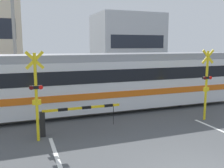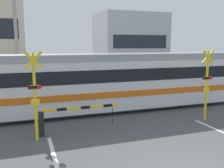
{
  "view_description": "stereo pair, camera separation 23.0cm",
  "coord_description": "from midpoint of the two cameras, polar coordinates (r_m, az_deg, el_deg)",
  "views": [
    {
      "loc": [
        -4.4,
        -4.74,
        3.6
      ],
      "look_at": [
        0.0,
        7.12,
        1.6
      ],
      "focal_mm": 40.0,
      "sensor_mm": 36.0,
      "label": 1
    },
    {
      "loc": [
        -4.18,
        -4.81,
        3.6
      ],
      "look_at": [
        0.0,
        7.12,
        1.6
      ],
      "focal_mm": 40.0,
      "sensor_mm": 36.0,
      "label": 2
    }
  ],
  "objects": [
    {
      "name": "building_right_of_street",
      "position": [
        30.38,
        3.15,
        8.91
      ],
      "size": [
        7.54,
        6.21,
        7.15
      ],
      "color": "#B2B7BC",
      "rests_on": "ground_plane"
    },
    {
      "name": "rail_track_near",
      "position": [
        13.35,
        -0.85,
        -6.48
      ],
      "size": [
        50.0,
        0.1,
        0.08
      ],
      "color": "#5B564C",
      "rests_on": "ground_plane"
    },
    {
      "name": "pedestrian",
      "position": [
        19.85,
        -12.67,
        1.11
      ],
      "size": [
        0.38,
        0.22,
        1.67
      ],
      "color": "#33384C",
      "rests_on": "ground_plane"
    },
    {
      "name": "commuter_train",
      "position": [
        13.36,
        -6.68,
        0.62
      ],
      "size": [
        17.72,
        2.74,
        3.12
      ],
      "color": "silver",
      "rests_on": "ground_plane"
    },
    {
      "name": "crossing_signal_right",
      "position": [
        12.61,
        20.3,
        0.54
      ],
      "size": [
        0.68,
        0.15,
        3.38
      ],
      "color": "yellow",
      "rests_on": "ground_plane"
    },
    {
      "name": "crossing_barrier_far",
      "position": [
        17.31,
        4.29,
        -0.51
      ],
      "size": [
        3.35,
        0.2,
        1.07
      ],
      "color": "black",
      "rests_on": "ground_plane"
    },
    {
      "name": "rail_track_far",
      "position": [
        14.67,
        -2.73,
        -5.07
      ],
      "size": [
        50.0,
        0.1,
        0.08
      ],
      "color": "#5B564C",
      "rests_on": "ground_plane"
    },
    {
      "name": "crossing_barrier_near",
      "position": [
        10.35,
        -11.61,
        -7.17
      ],
      "size": [
        3.35,
        0.2,
        1.07
      ],
      "color": "black",
      "rests_on": "ground_plane"
    },
    {
      "name": "utility_pole_streetside",
      "position": [
        18.01,
        -21.7,
        8.58
      ],
      "size": [
        0.22,
        0.22,
        7.34
      ],
      "color": "gray",
      "rests_on": "ground_plane"
    },
    {
      "name": "crossing_signal_left",
      "position": [
        9.62,
        -17.6,
        -1.8
      ],
      "size": [
        0.68,
        0.15,
        3.38
      ],
      "color": "yellow",
      "rests_on": "ground_plane"
    }
  ]
}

